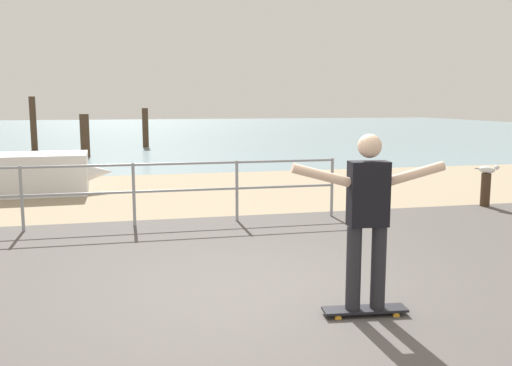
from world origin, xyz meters
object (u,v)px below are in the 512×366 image
object	(u,v)px
skateboard	(365,310)
seagull	(488,170)
skateboarder	(368,212)
bollard_short	(485,190)

from	to	relation	value
skateboard	seagull	size ratio (longest dim) A/B	1.83
skateboard	skateboarder	world-z (taller)	skateboarder
skateboarder	skateboard	bearing A→B (deg)	-90.00
skateboarder	bollard_short	xyz separation A→B (m)	(4.55, 4.60, -0.69)
skateboarder	bollard_short	distance (m)	6.50
bollard_short	skateboard	bearing A→B (deg)	-134.69
bollard_short	seagull	size ratio (longest dim) A/B	1.48
skateboarder	seagull	size ratio (longest dim) A/B	3.70
seagull	skateboarder	bearing A→B (deg)	-134.84
seagull	bollard_short	bearing A→B (deg)	119.88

